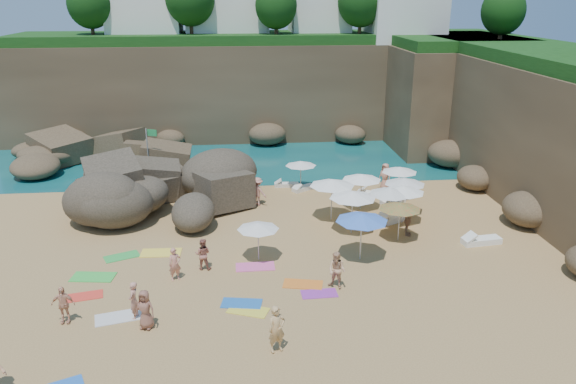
{
  "coord_description": "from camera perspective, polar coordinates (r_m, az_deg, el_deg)",
  "views": [
    {
      "loc": [
        -0.77,
        -25.01,
        11.98
      ],
      "look_at": [
        2.0,
        3.0,
        2.0
      ],
      "focal_mm": 35.0,
      "sensor_mm": 36.0,
      "label": 1
    }
  ],
  "objects": [
    {
      "name": "lounger_0",
      "position": [
        31.6,
        10.34,
        -2.79
      ],
      "size": [
        2.05,
        1.53,
        0.31
      ],
      "primitive_type": "cube",
      "rotation": [
        0.0,
        0.0,
        0.5
      ],
      "color": "white",
      "rests_on": "ground"
    },
    {
      "name": "person_lie_5",
      "position": [
        24.45,
        4.94,
        -9.07
      ],
      "size": [
        1.64,
        1.79,
        0.62
      ],
      "primitive_type": "imported",
      "rotation": [
        0.0,
        0.0,
        -0.66
      ],
      "color": "tan",
      "rests_on": "ground"
    },
    {
      "name": "towel_11",
      "position": [
        28.36,
        -16.53,
        -6.3
      ],
      "size": [
        1.82,
        1.4,
        0.03
      ],
      "primitive_type": "cube",
      "rotation": [
        0.0,
        0.0,
        0.41
      ],
      "color": "green",
      "rests_on": "ground"
    },
    {
      "name": "cliff_back",
      "position": [
        50.72,
        -2.48,
        10.46
      ],
      "size": [
        44.0,
        8.0,
        8.0
      ],
      "primitive_type": "cube",
      "color": "brown",
      "rests_on": "ground"
    },
    {
      "name": "parasol_8",
      "position": [
        30.56,
        10.34,
        0.1
      ],
      "size": [
        2.28,
        2.28,
        2.16
      ],
      "color": "silver",
      "rests_on": "ground"
    },
    {
      "name": "towel_3",
      "position": [
        26.82,
        -19.18,
        -8.15
      ],
      "size": [
        2.0,
        1.19,
        0.03
      ],
      "primitive_type": "cube",
      "rotation": [
        0.0,
        0.0,
        -0.13
      ],
      "color": "green",
      "rests_on": "ground"
    },
    {
      "name": "parasol_2",
      "position": [
        30.9,
        4.5,
        0.96
      ],
      "size": [
        2.51,
        2.51,
        2.37
      ],
      "color": "silver",
      "rests_on": "ground"
    },
    {
      "name": "towel_4",
      "position": [
        22.98,
        -4.07,
        -11.91
      ],
      "size": [
        1.79,
        1.35,
        0.03
      ],
      "primitive_type": "cube",
      "rotation": [
        0.0,
        0.0,
        -0.38
      ],
      "color": "yellow",
      "rests_on": "ground"
    },
    {
      "name": "seawater",
      "position": [
        56.3,
        -4.77,
        7.18
      ],
      "size": [
        120.0,
        120.0,
        0.0
      ],
      "primitive_type": "plane",
      "color": "#0C4751",
      "rests_on": "ground"
    },
    {
      "name": "parasol_7",
      "position": [
        30.98,
        11.65,
        0.29
      ],
      "size": [
        2.29,
        2.29,
        2.16
      ],
      "color": "silver",
      "rests_on": "ground"
    },
    {
      "name": "cliff_right",
      "position": [
        39.29,
        24.86,
        6.0
      ],
      "size": [
        8.0,
        30.0,
        8.0
      ],
      "primitive_type": "cube",
      "color": "brown",
      "rests_on": "ground"
    },
    {
      "name": "person_stand_3",
      "position": [
        29.88,
        12.08,
        -2.83
      ],
      "size": [
        0.7,
        1.06,
        1.67
      ],
      "primitive_type": "imported",
      "rotation": [
        0.0,
        0.0,
        1.25
      ],
      "color": "#986B4C",
      "rests_on": "ground"
    },
    {
      "name": "lounger_2",
      "position": [
        36.19,
        1.61,
        0.4
      ],
      "size": [
        1.65,
        1.36,
        0.25
      ],
      "primitive_type": "cube",
      "rotation": [
        0.0,
        0.0,
        0.59
      ],
      "color": "white",
      "rests_on": "ground"
    },
    {
      "name": "towel_12",
      "position": [
        28.27,
        -12.77,
        -6.04
      ],
      "size": [
        1.98,
        1.05,
        0.03
      ],
      "primitive_type": "cube",
      "rotation": [
        0.0,
        0.0,
        -0.04
      ],
      "color": "yellow",
      "rests_on": "ground"
    },
    {
      "name": "ground",
      "position": [
        27.74,
        -3.52,
        -6.1
      ],
      "size": [
        120.0,
        120.0,
        0.0
      ],
      "primitive_type": "plane",
      "color": "tan",
      "rests_on": "ground"
    },
    {
      "name": "flag_pole",
      "position": [
        37.77,
        -13.89,
        4.28
      ],
      "size": [
        0.72,
        0.28,
        3.79
      ],
      "color": "silver",
      "rests_on": "ground"
    },
    {
      "name": "parasol_3",
      "position": [
        32.64,
        7.5,
        1.52
      ],
      "size": [
        2.29,
        2.29,
        2.16
      ],
      "color": "silver",
      "rests_on": "ground"
    },
    {
      "name": "towel_6",
      "position": [
        24.11,
        3.19,
        -10.27
      ],
      "size": [
        1.55,
        0.81,
        0.03
      ],
      "primitive_type": "cube",
      "rotation": [
        0.0,
        0.0,
        0.03
      ],
      "color": "purple",
      "rests_on": "ground"
    },
    {
      "name": "towel_8",
      "position": [
        23.46,
        -4.73,
        -11.21
      ],
      "size": [
        1.76,
        1.09,
        0.03
      ],
      "primitive_type": "cube",
      "rotation": [
        0.0,
        0.0,
        -0.18
      ],
      "color": "#2163B4",
      "rests_on": "ground"
    },
    {
      "name": "person_lie_4",
      "position": [
        20.57,
        -1.14,
        -15.38
      ],
      "size": [
        1.24,
        1.87,
        0.42
      ],
      "primitive_type": "imported",
      "rotation": [
        0.0,
        0.0,
        0.37
      ],
      "color": "tan",
      "rests_on": "ground"
    },
    {
      "name": "parasol_10",
      "position": [
        26.35,
        7.52,
        -2.56
      ],
      "size": [
        2.48,
        2.48,
        2.34
      ],
      "color": "silver",
      "rests_on": "ground"
    },
    {
      "name": "towel_7",
      "position": [
        25.37,
        -20.0,
        -9.92
      ],
      "size": [
        1.62,
        1.05,
        0.03
      ],
      "primitive_type": "cube",
      "rotation": [
        0.0,
        0.0,
        0.21
      ],
      "color": "red",
      "rests_on": "ground"
    },
    {
      "name": "cliff_corner",
      "position": [
        49.04,
        15.9,
        9.43
      ],
      "size": [
        10.0,
        12.0,
        8.0
      ],
      "primitive_type": "cube",
      "color": "brown",
      "rests_on": "ground"
    },
    {
      "name": "lounger_5",
      "position": [
        30.15,
        19.05,
        -4.71
      ],
      "size": [
        2.06,
        0.9,
        0.31
      ],
      "primitive_type": "cube",
      "rotation": [
        0.0,
        0.0,
        0.12
      ],
      "color": "white",
      "rests_on": "ground"
    },
    {
      "name": "parasol_9",
      "position": [
        26.27,
        -3.06,
        -3.48
      ],
      "size": [
        1.99,
        1.99,
        1.88
      ],
      "color": "silver",
      "rests_on": "ground"
    },
    {
      "name": "person_stand_2",
      "position": [
        33.38,
        -3.09,
        0.05
      ],
      "size": [
        1.17,
        1.05,
        1.73
      ],
      "primitive_type": "imported",
      "rotation": [
        0.0,
        0.0,
        2.49
      ],
      "color": "tan",
      "rests_on": "ground"
    },
    {
      "name": "marina_masts",
      "position": [
        57.91,
        -21.62,
        9.26
      ],
      "size": [
        3.1,
        0.1,
        6.0
      ],
      "color": "white",
      "rests_on": "ground"
    },
    {
      "name": "person_stand_4",
      "position": [
        36.54,
        9.82,
        1.54
      ],
      "size": [
        0.93,
        0.95,
        1.76
      ],
      "primitive_type": "imported",
      "rotation": [
        0.0,
        0.0,
        -0.82
      ],
      "color": "tan",
      "rests_on": "ground"
    },
    {
      "name": "towel_5",
      "position": [
        23.46,
        -16.76,
        -12.07
      ],
      "size": [
        2.0,
        1.32,
        0.03
      ],
      "primitive_type": "cube",
      "rotation": [
        0.0,
        0.0,
        0.23
      ],
      "color": "silver",
      "rests_on": "ground"
    },
    {
      "name": "parasol_0",
      "position": [
        35.9,
        1.31,
        2.92
      ],
      "size": [
        1.99,
        1.99,
        1.88
      ],
      "color": "silver",
      "rests_on": "ground"
    },
    {
      "name": "parasol_1",
      "position": [
        32.29,
        11.8,
        1.08
      ],
      "size": [
        2.3,
        2.3,
        2.17
      ],
      "color": "silver",
      "rests_on": "ground"
    },
    {
      "name": "person_stand_5",
      "position": [
        34.98,
        -20.36,
        -0.16
      ],
      "size": [
        1.78,
        1.04,
        1.85
      ],
      "primitive_type": "imported",
      "rotation": [
        0.0,
        0.0,
        0.34
      ],
      "color": "tan",
      "rests_on": "ground"
    },
    {
      "name": "rock_outcrop",
      "position": [
        33.44,
        -12.43,
        -1.95
      ],
      "size": [
        8.08,
        6.24,
        3.11
      ],
      "primitive_type": null,
      "rotation": [
        0.0,
        0.0,
        0.05
      ],
      "color": "brown",
      "rests_on": "ground"
    },
    {
      "name": "parasol_5",
      "position": [
        29.26,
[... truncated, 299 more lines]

